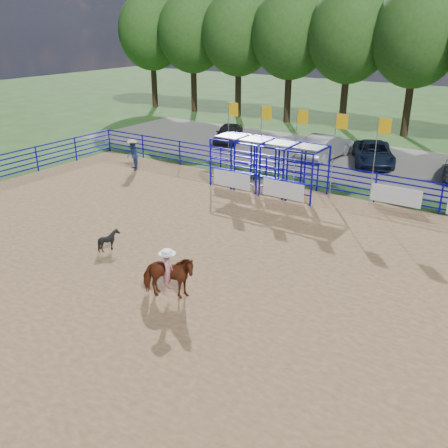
% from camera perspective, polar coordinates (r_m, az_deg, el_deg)
% --- Properties ---
extents(ground, '(120.00, 120.00, 0.00)m').
position_cam_1_polar(ground, '(18.17, -2.51, -4.60)').
color(ground, '#375F26').
rests_on(ground, ground).
extents(arena_dirt, '(30.00, 20.00, 0.02)m').
position_cam_1_polar(arena_dirt, '(18.17, -2.51, -4.57)').
color(arena_dirt, '#927049').
rests_on(arena_dirt, ground).
extents(gravel_strip, '(40.00, 10.00, 0.01)m').
position_cam_1_polar(gravel_strip, '(32.57, 15.60, 6.88)').
color(gravel_strip, gray).
rests_on(gravel_strip, ground).
extents(horse_and_rider, '(1.94, 1.46, 2.30)m').
position_cam_1_polar(horse_and_rider, '(15.75, -6.42, -5.72)').
color(horse_and_rider, maroon).
rests_on(horse_and_rider, arena_dirt).
extents(calf, '(0.97, 0.94, 0.81)m').
position_cam_1_polar(calf, '(19.52, -13.01, -1.82)').
color(calf, black).
rests_on(calf, arena_dirt).
extents(spectator_cowboy, '(1.05, 1.02, 1.76)m').
position_cam_1_polar(spectator_cowboy, '(29.80, -10.38, 7.74)').
color(spectator_cowboy, navy).
rests_on(spectator_cowboy, arena_dirt).
extents(car_a, '(2.84, 4.24, 1.34)m').
position_cam_1_polar(car_a, '(36.28, 0.52, 10.32)').
color(car_a, black).
rests_on(car_a, gravel_strip).
extents(car_b, '(2.04, 4.81, 1.54)m').
position_cam_1_polar(car_b, '(32.66, 11.54, 8.70)').
color(car_b, gray).
rests_on(car_b, gravel_strip).
extents(car_c, '(3.98, 5.34, 1.35)m').
position_cam_1_polar(car_c, '(32.01, 16.70, 7.76)').
color(car_c, '#161E37').
rests_on(car_c, gravel_strip).
extents(perimeter_fence, '(30.10, 20.10, 1.50)m').
position_cam_1_polar(perimeter_fence, '(17.84, -2.55, -2.45)').
color(perimeter_fence, '#0D07AD').
rests_on(perimeter_fence, ground).
extents(chute_assembly, '(19.32, 2.41, 4.20)m').
position_cam_1_polar(chute_assembly, '(25.67, 5.77, 6.47)').
color(chute_assembly, '#0D07AD').
rests_on(chute_assembly, ground).
extents(treeline, '(56.40, 6.40, 11.24)m').
position_cam_1_polar(treeline, '(40.18, 21.30, 19.94)').
color(treeline, '#3F2B19').
rests_on(treeline, ground).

